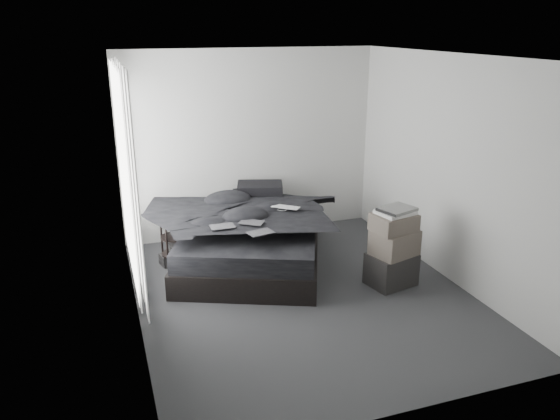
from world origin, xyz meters
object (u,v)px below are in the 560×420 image
object	(u,v)px
laptop	(284,203)
bed	(252,252)
side_stand	(175,244)
box_lower	(391,269)

from	to	relation	value
laptop	bed	bearing A→B (deg)	-154.50
laptop	side_stand	bearing A→B (deg)	-150.97
side_stand	box_lower	world-z (taller)	side_stand
side_stand	box_lower	bearing A→B (deg)	-28.75
box_lower	bed	bearing A→B (deg)	141.30
bed	laptop	xyz separation A→B (m)	(0.39, -0.11, 0.65)
laptop	box_lower	size ratio (longest dim) A/B	0.68
bed	side_stand	size ratio (longest dim) A/B	3.48
bed	box_lower	xyz separation A→B (m)	(1.37, -1.10, 0.04)
box_lower	laptop	bearing A→B (deg)	134.65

